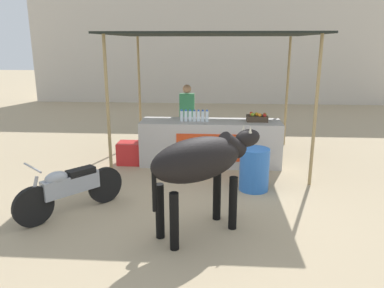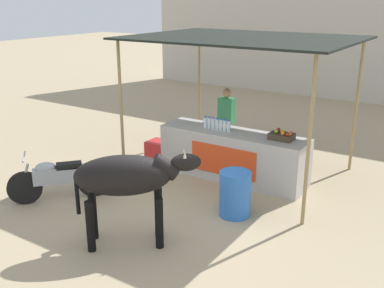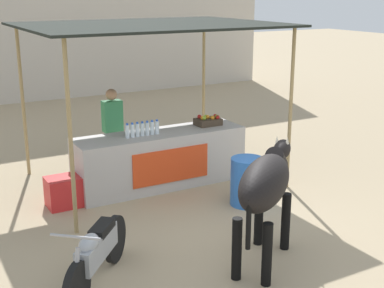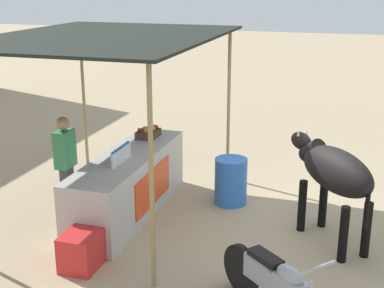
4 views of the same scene
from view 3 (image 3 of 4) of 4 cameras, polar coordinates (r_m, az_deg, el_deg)
ground_plane at (r=7.70m, az=3.98°, el=-9.41°), size 60.00×60.00×0.00m
stall_counter at (r=9.31m, az=-3.37°, el=-1.63°), size 3.00×0.82×0.96m
stall_awning at (r=9.16m, az=-4.45°, el=11.99°), size 4.20×3.20×2.77m
water_bottle_row at (r=8.96m, az=-5.31°, el=1.58°), size 0.61×0.07×0.25m
fruit_crate at (r=9.65m, az=1.73°, el=2.48°), size 0.44×0.32×0.18m
vendor_behind_counter at (r=9.65m, az=-8.42°, el=1.16°), size 0.34×0.22×1.65m
cooler_box at (r=8.73m, az=-13.30°, el=-4.95°), size 0.60×0.44×0.48m
water_barrel at (r=8.55m, az=5.89°, el=-4.00°), size 0.53×0.53×0.77m
cow at (r=6.60m, az=7.88°, el=-4.27°), size 1.65×1.42×1.44m
motorcycle_parked at (r=6.32m, az=-10.16°, el=-11.34°), size 1.24×1.41×0.90m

